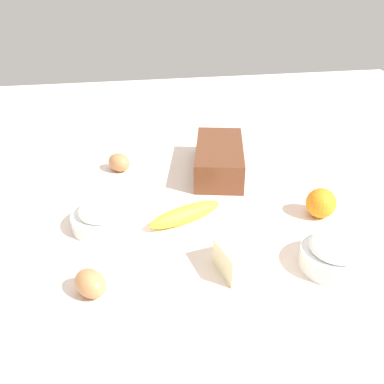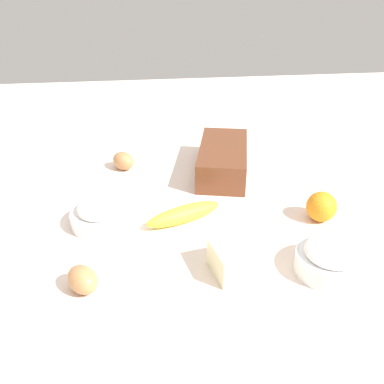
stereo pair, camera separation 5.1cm
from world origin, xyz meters
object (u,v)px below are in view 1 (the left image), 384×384
at_px(banana, 185,214).
at_px(butter_block, 237,259).
at_px(loaf_pan, 219,158).
at_px(sugar_bowl, 336,254).
at_px(orange_fruit, 321,203).
at_px(egg_beside_bowl, 90,283).
at_px(egg_near_butter, 119,162).
at_px(flour_bowl, 103,216).

height_order(banana, butter_block, butter_block).
xyz_separation_m(loaf_pan, butter_block, (0.44, -0.06, -0.01)).
relative_size(sugar_bowl, butter_block, 1.57).
xyz_separation_m(sugar_bowl, banana, (-0.22, -0.27, -0.01)).
relative_size(sugar_bowl, orange_fruit, 1.98).
height_order(sugar_bowl, egg_beside_bowl, sugar_bowl).
distance_m(banana, egg_near_butter, 0.33).
bearing_deg(egg_beside_bowl, butter_block, 93.78).
height_order(banana, egg_near_butter, egg_near_butter).
relative_size(loaf_pan, banana, 1.59).
xyz_separation_m(flour_bowl, banana, (0.01, 0.19, -0.01)).
xyz_separation_m(banana, egg_near_butter, (-0.30, -0.14, 0.01)).
height_order(loaf_pan, flour_bowl, loaf_pan).
relative_size(egg_near_butter, egg_beside_bowl, 0.98).
height_order(butter_block, egg_beside_bowl, butter_block).
relative_size(banana, butter_block, 2.11).
xyz_separation_m(flour_bowl, egg_near_butter, (-0.29, 0.05, -0.00)).
relative_size(sugar_bowl, egg_near_butter, 2.05).
xyz_separation_m(flour_bowl, egg_beside_bowl, (0.23, -0.02, -0.00)).
bearing_deg(egg_near_butter, orange_fruit, 54.75).
bearing_deg(banana, orange_fruit, 84.65).
bearing_deg(orange_fruit, egg_near_butter, -125.25).
relative_size(flour_bowl, orange_fruit, 2.00).
bearing_deg(flour_bowl, butter_block, 51.43).
xyz_separation_m(loaf_pan, flour_bowl, (0.23, -0.33, -0.01)).
bearing_deg(egg_beside_bowl, loaf_pan, 142.99).
bearing_deg(sugar_bowl, loaf_pan, -163.73).
relative_size(loaf_pan, butter_block, 3.35).
distance_m(flour_bowl, butter_block, 0.33).
bearing_deg(loaf_pan, flour_bowl, -41.46).
height_order(flour_bowl, egg_near_butter, flour_bowl).
bearing_deg(banana, butter_block, 19.80).
distance_m(loaf_pan, egg_beside_bowl, 0.58).
bearing_deg(flour_bowl, sugar_bowl, 63.78).
bearing_deg(egg_near_butter, egg_beside_bowl, -7.38).
relative_size(flour_bowl, egg_near_butter, 2.07).
bearing_deg(butter_block, sugar_bowl, 84.66).
distance_m(sugar_bowl, egg_near_butter, 0.66).
bearing_deg(butter_block, flour_bowl, -128.57).
distance_m(banana, butter_block, 0.21).
distance_m(egg_near_butter, egg_beside_bowl, 0.52).
bearing_deg(egg_beside_bowl, egg_near_butter, 172.62).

